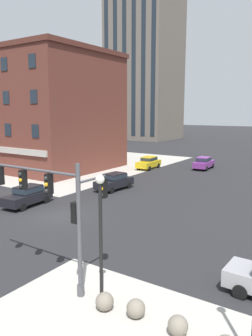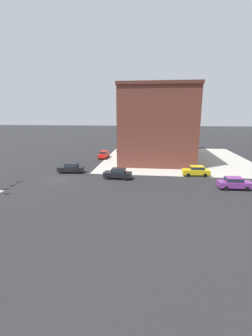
% 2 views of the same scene
% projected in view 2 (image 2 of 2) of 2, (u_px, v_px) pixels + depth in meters
% --- Properties ---
extents(ground_plane, '(320.00, 320.00, 0.00)m').
position_uv_depth(ground_plane, '(58.00, 179.00, 36.21)').
color(ground_plane, '#262628').
extents(sidewalk_far_corner, '(32.00, 32.00, 0.02)m').
position_uv_depth(sidewalk_far_corner, '(175.00, 158.00, 53.25)').
color(sidewalk_far_corner, '#B7B2A8').
rests_on(sidewalk_far_corner, ground).
extents(car_main_northbound_near, '(2.14, 4.52, 1.68)m').
position_uv_depth(car_main_northbound_near, '(118.00, 173.00, 36.40)').
color(car_main_northbound_near, black).
rests_on(car_main_northbound_near, ground).
extents(car_main_northbound_far, '(2.02, 4.47, 1.68)m').
position_uv_depth(car_main_northbound_far, '(234.00, 183.00, 31.40)').
color(car_main_northbound_far, '#7A3389').
rests_on(car_main_northbound_far, ground).
extents(car_main_southbound_far, '(4.45, 2.00, 1.68)m').
position_uv_depth(car_main_southbound_far, '(104.00, 154.00, 53.26)').
color(car_main_southbound_far, red).
rests_on(car_main_southbound_far, ground).
extents(car_cross_westbound, '(2.18, 4.54, 1.68)m').
position_uv_depth(car_cross_westbound, '(71.00, 168.00, 40.07)').
color(car_cross_westbound, black).
rests_on(car_cross_westbound, ground).
extents(car_cross_far, '(2.01, 4.46, 1.68)m').
position_uv_depth(car_cross_far, '(196.00, 170.00, 38.09)').
color(car_cross_far, gold).
rests_on(car_cross_far, ground).
extents(storefront_block_near_corner, '(24.38, 15.43, 15.76)m').
position_uv_depth(storefront_block_near_corner, '(157.00, 124.00, 52.83)').
color(storefront_block_near_corner, brown).
rests_on(storefront_block_near_corner, ground).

